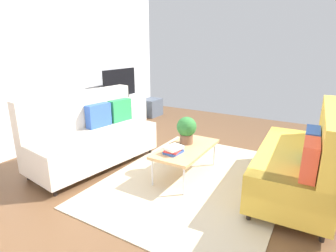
{
  "coord_description": "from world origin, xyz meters",
  "views": [
    {
      "loc": [
        -3.0,
        -1.52,
        1.78
      ],
      "look_at": [
        0.23,
        0.4,
        0.65
      ],
      "focal_mm": 28.88,
      "sensor_mm": 36.0,
      "label": 1
    }
  ],
  "objects": [
    {
      "name": "tv_console",
      "position": [
        1.59,
        2.46,
        0.32
      ],
      "size": [
        1.4,
        0.44,
        0.64
      ],
      "primitive_type": "cube",
      "color": "silver",
      "rests_on": "ground_plane"
    },
    {
      "name": "coffee_table",
      "position": [
        0.13,
        0.05,
        0.39
      ],
      "size": [
        1.1,
        0.56,
        0.42
      ],
      "color": "tan",
      "rests_on": "ground_plane"
    },
    {
      "name": "couch_green",
      "position": [
        0.41,
        -1.38,
        0.45
      ],
      "size": [
        1.93,
        0.91,
        1.1
      ],
      "rotation": [
        0.0,
        0.0,
        0.04
      ],
      "color": "gold",
      "rests_on": "ground_plane"
    },
    {
      "name": "tv",
      "position": [
        1.59,
        2.44,
        0.95
      ],
      "size": [
        1.0,
        0.2,
        0.64
      ],
      "color": "black",
      "rests_on": "tv_console"
    },
    {
      "name": "potted_plant",
      "position": [
        0.27,
        0.12,
        0.64
      ],
      "size": [
        0.28,
        0.28,
        0.39
      ],
      "color": "brown",
      "rests_on": "coffee_table"
    },
    {
      "name": "storage_trunk",
      "position": [
        2.69,
        2.36,
        0.22
      ],
      "size": [
        0.52,
        0.4,
        0.44
      ],
      "primitive_type": "cube",
      "color": "#4C5666",
      "rests_on": "ground_plane"
    },
    {
      "name": "ground_plane",
      "position": [
        0.0,
        0.0,
        0.0
      ],
      "size": [
        7.68,
        7.68,
        0.0
      ],
      "primitive_type": "plane",
      "color": "brown"
    },
    {
      "name": "table_book_1",
      "position": [
        -0.14,
        0.1,
        0.47
      ],
      "size": [
        0.25,
        0.2,
        0.02
      ],
      "primitive_type": "cube",
      "rotation": [
        0.0,
        0.0,
        0.09
      ],
      "color": "red",
      "rests_on": "table_book_0"
    },
    {
      "name": "table_book_2",
      "position": [
        -0.14,
        0.1,
        0.5
      ],
      "size": [
        0.28,
        0.23,
        0.04
      ],
      "primitive_type": "cube",
      "rotation": [
        0.0,
        0.0,
        -0.24
      ],
      "color": "silver",
      "rests_on": "table_book_1"
    },
    {
      "name": "vase_1",
      "position": [
        1.16,
        2.51,
        0.72
      ],
      "size": [
        0.13,
        0.13,
        0.17
      ],
      "primitive_type": "cylinder",
      "color": "#B24C4C",
      "rests_on": "tv_console"
    },
    {
      "name": "bottle_1",
      "position": [
        1.44,
        2.42,
        0.73
      ],
      "size": [
        0.04,
        0.04,
        0.17
      ],
      "primitive_type": "cylinder",
      "color": "gold",
      "rests_on": "tv_console"
    },
    {
      "name": "wall_far",
      "position": [
        0.0,
        2.8,
        1.45
      ],
      "size": [
        6.4,
        0.12,
        2.9
      ],
      "primitive_type": "cube",
      "color": "silver",
      "rests_on": "ground_plane"
    },
    {
      "name": "bottle_0",
      "position": [
        1.35,
        2.42,
        0.75
      ],
      "size": [
        0.04,
        0.04,
        0.22
      ],
      "primitive_type": "cylinder",
      "color": "gold",
      "rests_on": "tv_console"
    },
    {
      "name": "couch_beige",
      "position": [
        -0.25,
        1.46,
        0.45
      ],
      "size": [
        1.99,
        1.08,
        1.1
      ],
      "rotation": [
        0.0,
        0.0,
        3.01
      ],
      "color": "beige",
      "rests_on": "ground_plane"
    },
    {
      "name": "vase_0",
      "position": [
        1.01,
        2.51,
        0.72
      ],
      "size": [
        0.09,
        0.09,
        0.15
      ],
      "primitive_type": "cylinder",
      "color": "#33B29E",
      "rests_on": "tv_console"
    },
    {
      "name": "bottle_2",
      "position": [
        1.53,
        2.42,
        0.73
      ],
      "size": [
        0.04,
        0.04,
        0.19
      ],
      "primitive_type": "cylinder",
      "color": "red",
      "rests_on": "tv_console"
    },
    {
      "name": "table_book_0",
      "position": [
        -0.14,
        0.1,
        0.44
      ],
      "size": [
        0.26,
        0.21,
        0.03
      ],
      "primitive_type": "cube",
      "rotation": [
        0.0,
        0.0,
        -0.14
      ],
      "color": "#3359B2",
      "rests_on": "coffee_table"
    },
    {
      "name": "area_rug",
      "position": [
        0.08,
        -0.15,
        0.01
      ],
      "size": [
        2.9,
        2.2,
        0.01
      ],
      "primitive_type": "cube",
      "color": "beige",
      "rests_on": "ground_plane"
    }
  ]
}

